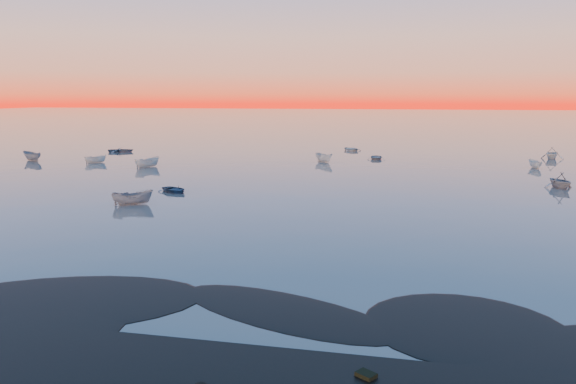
% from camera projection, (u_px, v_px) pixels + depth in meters
% --- Properties ---
extents(ground, '(600.00, 600.00, 0.00)m').
position_uv_depth(ground, '(354.00, 142.00, 123.66)').
color(ground, '#685D57').
rests_on(ground, ground).
extents(mud_lobes, '(140.00, 6.00, 0.07)m').
position_uv_depth(mud_lobes, '(144.00, 316.00, 26.41)').
color(mud_lobes, black).
rests_on(mud_lobes, ground).
extents(moored_fleet, '(124.00, 58.00, 1.20)m').
position_uv_depth(moored_fleet, '(321.00, 170.00, 78.41)').
color(moored_fleet, silver).
rests_on(moored_fleet, ground).
extents(boat_near_left, '(3.40, 3.89, 0.92)m').
position_uv_depth(boat_near_left, '(175.00, 192.00, 60.21)').
color(boat_near_left, '#344964').
rests_on(boat_near_left, ground).
extents(boat_near_center, '(3.22, 4.16, 1.33)m').
position_uv_depth(boat_near_center, '(133.00, 204.00, 53.34)').
color(boat_near_center, gray).
rests_on(boat_near_center, ground).
extents(boat_near_right, '(4.25, 3.09, 1.36)m').
position_uv_depth(boat_near_right, '(560.00, 188.00, 62.87)').
color(boat_near_right, gray).
rests_on(boat_near_right, ground).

